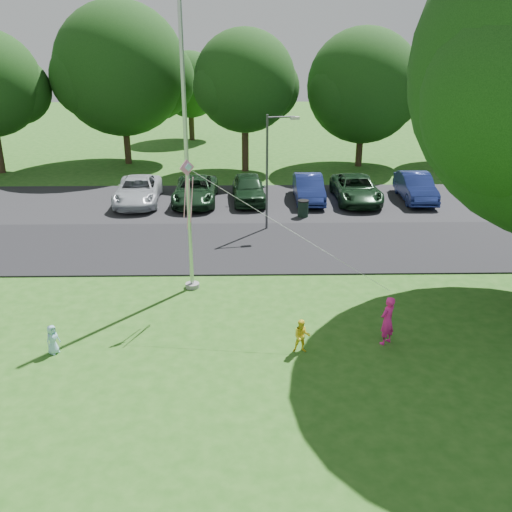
{
  "coord_description": "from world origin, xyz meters",
  "views": [
    {
      "loc": [
        -1.56,
        -13.59,
        8.67
      ],
      "look_at": [
        -1.24,
        4.0,
        1.6
      ],
      "focal_mm": 40.0,
      "sensor_mm": 36.0,
      "label": 1
    }
  ],
  "objects_px": {
    "flagpole": "(187,174)",
    "kite": "(194,186)",
    "child_yellow": "(302,336)",
    "trash_can": "(303,209)",
    "woman": "(387,321)",
    "street_lamp": "(272,162)",
    "child_blue": "(53,339)"
  },
  "relations": [
    {
      "from": "child_yellow",
      "to": "child_blue",
      "type": "bearing_deg",
      "value": -178.19
    },
    {
      "from": "flagpole",
      "to": "child_yellow",
      "type": "height_order",
      "value": "flagpole"
    },
    {
      "from": "woman",
      "to": "child_blue",
      "type": "relative_size",
      "value": 1.69
    },
    {
      "from": "kite",
      "to": "child_blue",
      "type": "bearing_deg",
      "value": 177.57
    },
    {
      "from": "flagpole",
      "to": "street_lamp",
      "type": "height_order",
      "value": "flagpole"
    },
    {
      "from": "woman",
      "to": "kite",
      "type": "xyz_separation_m",
      "value": [
        -5.67,
        2.37,
        3.43
      ]
    },
    {
      "from": "child_blue",
      "to": "flagpole",
      "type": "bearing_deg",
      "value": -8.15
    },
    {
      "from": "child_yellow",
      "to": "trash_can",
      "type": "bearing_deg",
      "value": 86.63
    },
    {
      "from": "child_yellow",
      "to": "child_blue",
      "type": "xyz_separation_m",
      "value": [
        -7.08,
        0.05,
        -0.06
      ]
    },
    {
      "from": "street_lamp",
      "to": "trash_can",
      "type": "xyz_separation_m",
      "value": [
        1.64,
        1.69,
        -2.69
      ]
    },
    {
      "from": "woman",
      "to": "kite",
      "type": "distance_m",
      "value": 7.03
    },
    {
      "from": "flagpole",
      "to": "child_blue",
      "type": "relative_size",
      "value": 11.28
    },
    {
      "from": "trash_can",
      "to": "kite",
      "type": "relative_size",
      "value": 0.14
    },
    {
      "from": "street_lamp",
      "to": "trash_can",
      "type": "bearing_deg",
      "value": 36.14
    },
    {
      "from": "flagpole",
      "to": "kite",
      "type": "bearing_deg",
      "value": -77.4
    },
    {
      "from": "child_blue",
      "to": "woman",
      "type": "bearing_deg",
      "value": -56.62
    },
    {
      "from": "street_lamp",
      "to": "trash_can",
      "type": "distance_m",
      "value": 3.58
    },
    {
      "from": "street_lamp",
      "to": "child_blue",
      "type": "bearing_deg",
      "value": -131.78
    },
    {
      "from": "woman",
      "to": "child_yellow",
      "type": "bearing_deg",
      "value": -31.04
    },
    {
      "from": "flagpole",
      "to": "child_blue",
      "type": "xyz_separation_m",
      "value": [
        -3.57,
        -4.38,
        -3.72
      ]
    },
    {
      "from": "flagpole",
      "to": "trash_can",
      "type": "distance_m",
      "value": 10.01
    },
    {
      "from": "woman",
      "to": "flagpole",
      "type": "bearing_deg",
      "value": -74.33
    },
    {
      "from": "child_blue",
      "to": "kite",
      "type": "height_order",
      "value": "kite"
    },
    {
      "from": "kite",
      "to": "child_yellow",
      "type": "bearing_deg",
      "value": -79.08
    },
    {
      "from": "street_lamp",
      "to": "child_blue",
      "type": "distance_m",
      "value": 12.87
    },
    {
      "from": "trash_can",
      "to": "flagpole",
      "type": "bearing_deg",
      "value": -120.57
    },
    {
      "from": "woman",
      "to": "street_lamp",
      "type": "bearing_deg",
      "value": -114.88
    },
    {
      "from": "street_lamp",
      "to": "child_yellow",
      "type": "bearing_deg",
      "value": -97.59
    },
    {
      "from": "flagpole",
      "to": "trash_can",
      "type": "height_order",
      "value": "flagpole"
    },
    {
      "from": "flagpole",
      "to": "kite",
      "type": "distance_m",
      "value": 1.67
    },
    {
      "from": "trash_can",
      "to": "kite",
      "type": "bearing_deg",
      "value": -114.38
    },
    {
      "from": "child_yellow",
      "to": "child_blue",
      "type": "height_order",
      "value": "child_yellow"
    }
  ]
}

